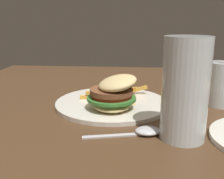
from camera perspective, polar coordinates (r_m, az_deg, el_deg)
The scene contains 5 objects.
dining_table at distance 0.67m, azimuth 6.97°, elevation -14.32°, with size 1.26×1.23×0.75m.
meal_plate_near at distance 0.66m, azimuth 0.18°, elevation -1.86°, with size 0.29×0.29×0.10m.
beer_glass at distance 0.49m, azimuth 15.60°, elevation -0.26°, with size 0.08×0.08×0.19m.
juice_glass at distance 0.73m, azimuth 22.72°, elevation 0.76°, with size 0.07×0.07×0.21m.
spoon at distance 0.52m, azimuth 7.42°, elevation -9.04°, with size 0.06×0.16×0.01m.
Camera 1 is at (0.58, -0.03, 0.97)m, focal length 42.00 mm.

